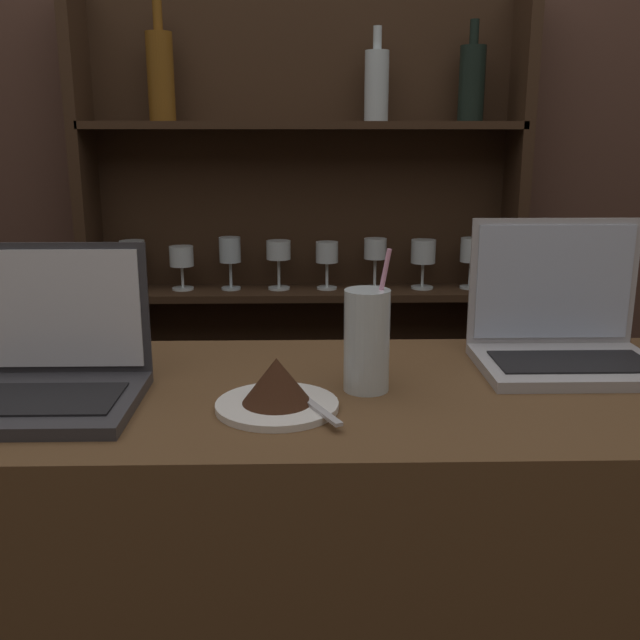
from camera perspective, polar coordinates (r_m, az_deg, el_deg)
The scene contains 6 objects.
back_wall at distance 2.07m, azimuth -1.33°, elevation 12.63°, with size 7.00×0.06×2.70m.
back_shelf at distance 2.04m, azimuth -1.31°, elevation 1.28°, with size 1.19×0.18×1.80m.
laptop_near at distance 1.11m, azimuth -21.64°, elevation -3.66°, with size 0.30×0.23×0.22m.
laptop_far at distance 1.26m, azimuth 18.88°, elevation -0.96°, with size 0.29×0.21×0.24m.
cake_plate at distance 1.01m, azimuth -3.44°, elevation -5.51°, with size 0.18×0.18×0.08m.
water_glass at distance 1.07m, azimuth 3.78°, elevation -1.63°, with size 0.07×0.07×0.22m.
Camera 1 is at (-0.00, -0.77, 1.41)m, focal length 40.00 mm.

